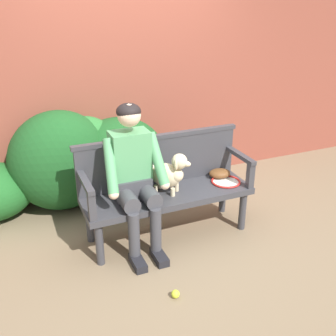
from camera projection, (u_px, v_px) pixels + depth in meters
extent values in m
plane|color=#7A664C|center=(168.00, 234.00, 3.85)|extent=(40.00, 40.00, 0.00)
cube|color=brown|center=(121.00, 84.00, 4.50)|extent=(8.00, 0.30, 2.43)
ellipsoid|color=#194C1E|center=(60.00, 161.00, 4.15)|extent=(1.07, 0.86, 1.08)
ellipsoid|color=#194C1E|center=(119.00, 158.00, 4.40)|extent=(1.09, 0.87, 0.93)
ellipsoid|color=#286B2D|center=(86.00, 160.00, 4.30)|extent=(0.86, 0.60, 0.98)
cube|color=#38383D|center=(168.00, 195.00, 3.67)|extent=(1.60, 0.50, 0.06)
cylinder|color=#38383D|center=(100.00, 244.00, 3.35)|extent=(0.07, 0.07, 0.40)
cylinder|color=#38383D|center=(242.00, 211.00, 3.86)|extent=(0.07, 0.07, 0.40)
cylinder|color=#38383D|center=(90.00, 222.00, 3.67)|extent=(0.07, 0.07, 0.40)
cylinder|color=#38383D|center=(223.00, 194.00, 4.18)|extent=(0.07, 0.07, 0.40)
cube|color=#38383D|center=(159.00, 161.00, 3.75)|extent=(1.60, 0.05, 0.46)
cube|color=#38383D|center=(159.00, 137.00, 3.65)|extent=(1.64, 0.06, 0.04)
cube|color=#38383D|center=(92.00, 207.00, 3.16)|extent=(0.06, 0.06, 0.24)
cube|color=#38383D|center=(85.00, 181.00, 3.28)|extent=(0.06, 0.50, 0.04)
cube|color=#38383D|center=(250.00, 176.00, 3.71)|extent=(0.06, 0.06, 0.24)
cube|color=#38383D|center=(239.00, 155.00, 3.83)|extent=(0.06, 0.50, 0.04)
cube|color=black|center=(138.00, 262.00, 3.38)|extent=(0.10, 0.24, 0.07)
cylinder|color=#3D3D42|center=(134.00, 234.00, 3.35)|extent=(0.10, 0.10, 0.41)
cylinder|color=#3D3D42|center=(127.00, 199.00, 3.38)|extent=(0.15, 0.32, 0.15)
cube|color=black|center=(159.00, 257.00, 3.45)|extent=(0.10, 0.24, 0.07)
cylinder|color=#3D3D42|center=(156.00, 229.00, 3.42)|extent=(0.10, 0.10, 0.41)
cylinder|color=#3D3D42|center=(149.00, 194.00, 3.45)|extent=(0.15, 0.32, 0.15)
cube|color=#3D3D42|center=(132.00, 187.00, 3.54)|extent=(0.32, 0.24, 0.20)
cube|color=#519960|center=(130.00, 160.00, 3.45)|extent=(0.34, 0.22, 0.52)
cylinder|color=#519960|center=(111.00, 166.00, 3.27)|extent=(0.14, 0.33, 0.45)
sphere|color=beige|center=(114.00, 194.00, 3.24)|extent=(0.09, 0.09, 0.09)
cylinder|color=#519960|center=(157.00, 159.00, 3.42)|extent=(0.14, 0.33, 0.45)
sphere|color=beige|center=(165.00, 185.00, 3.41)|extent=(0.09, 0.09, 0.09)
sphere|color=beige|center=(129.00, 115.00, 3.27)|extent=(0.20, 0.20, 0.20)
ellipsoid|color=black|center=(129.00, 111.00, 3.27)|extent=(0.21, 0.21, 0.14)
cylinder|color=beige|center=(173.00, 192.00, 3.58)|extent=(0.04, 0.04, 0.08)
cylinder|color=beige|center=(177.00, 187.00, 3.67)|extent=(0.04, 0.04, 0.08)
cylinder|color=beige|center=(156.00, 189.00, 3.64)|extent=(0.04, 0.04, 0.08)
cylinder|color=beige|center=(160.00, 184.00, 3.73)|extent=(0.04, 0.04, 0.08)
ellipsoid|color=beige|center=(166.00, 175.00, 3.60)|extent=(0.34, 0.33, 0.23)
sphere|color=beige|center=(176.00, 175.00, 3.56)|extent=(0.13, 0.13, 0.13)
sphere|color=beige|center=(179.00, 161.00, 3.49)|extent=(0.14, 0.14, 0.14)
ellipsoid|color=beige|center=(186.00, 164.00, 3.48)|extent=(0.10, 0.10, 0.05)
ellipsoid|color=beige|center=(176.00, 165.00, 3.45)|extent=(0.05, 0.05, 0.10)
ellipsoid|color=beige|center=(181.00, 160.00, 3.55)|extent=(0.05, 0.05, 0.10)
sphere|color=beige|center=(153.00, 168.00, 3.63)|extent=(0.07, 0.07, 0.07)
torus|color=red|center=(226.00, 181.00, 3.85)|extent=(0.29, 0.29, 0.02)
cylinder|color=silver|center=(226.00, 182.00, 3.85)|extent=(0.25, 0.25, 0.00)
cube|color=red|center=(217.00, 175.00, 3.99)|extent=(0.04, 0.07, 0.02)
cylinder|color=black|center=(210.00, 169.00, 4.10)|extent=(0.03, 0.22, 0.03)
ellipsoid|color=brown|center=(220.00, 173.00, 3.94)|extent=(0.25, 0.21, 0.09)
sphere|color=#CCDB33|center=(175.00, 294.00, 3.03)|extent=(0.07, 0.07, 0.07)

